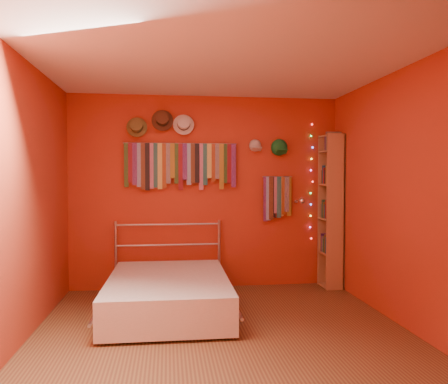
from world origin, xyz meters
name	(u,v)px	position (x,y,z in m)	size (l,w,h in m)	color
ground	(223,334)	(0.00, 0.00, 0.00)	(3.50, 3.50, 0.00)	brown
back_wall	(206,192)	(0.00, 1.75, 1.25)	(3.50, 0.02, 2.50)	#9B3C19
right_wall	(403,198)	(1.75, 0.00, 1.25)	(0.02, 3.50, 2.50)	#9B3C19
left_wall	(21,200)	(-1.75, 0.00, 1.25)	(0.02, 3.50, 2.50)	#9B3C19
ceiling	(223,60)	(0.00, 0.00, 2.50)	(3.50, 3.50, 0.02)	white
tie_rack	(180,164)	(-0.34, 1.68, 1.62)	(1.45, 0.03, 0.61)	#AFAFB4
small_tie_rack	(277,196)	(0.94, 1.69, 1.19)	(0.40, 0.03, 0.60)	#AFAFB4
fedora_olive	(137,126)	(-0.88, 1.66, 2.08)	(0.26, 0.14, 0.25)	brown
fedora_brown	(162,119)	(-0.56, 1.66, 2.18)	(0.28, 0.15, 0.27)	#4E2E1C
fedora_white	(184,124)	(-0.29, 1.66, 2.13)	(0.27, 0.15, 0.26)	silver
cap_white	(255,146)	(0.64, 1.70, 1.86)	(0.17, 0.21, 0.17)	beige
cap_green	(279,148)	(0.97, 1.70, 1.84)	(0.20, 0.25, 0.20)	#1A772E
fairy_lights	(311,182)	(1.41, 1.71, 1.39)	(0.05, 0.02, 1.55)	#FF3333
reading_lamp	(301,201)	(1.21, 1.51, 1.14)	(0.07, 0.31, 0.09)	#AFAFB4
bookshelf	(334,210)	(1.66, 1.53, 1.02)	(0.25, 0.34, 2.00)	#AD804E
bed	(168,293)	(-0.50, 0.71, 0.21)	(1.36, 1.85, 0.89)	#AFAFB4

